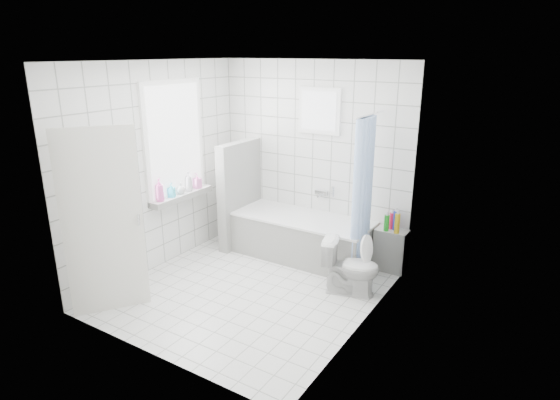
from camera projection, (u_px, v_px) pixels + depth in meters
The scene contains 19 objects.
ground at pixel (250, 289), 5.55m from camera, with size 3.00×3.00×0.00m, color white.
ceiling at pixel (245, 61), 4.75m from camera, with size 3.00×3.00×0.00m, color white.
wall_back at pixel (313, 158), 6.36m from camera, with size 2.80×0.02×2.60m, color white.
wall_front at pixel (144, 225), 3.94m from camera, with size 2.80×0.02×2.60m, color white.
wall_left at pixel (157, 168), 5.86m from camera, with size 0.02×3.00×2.60m, color white.
wall_right at pixel (368, 205), 4.44m from camera, with size 0.02×3.00×2.60m, color white.
window_left at pixel (175, 141), 5.99m from camera, with size 0.01×0.90×1.40m, color white.
window_back at pixel (319, 111), 6.08m from camera, with size 0.50×0.01×0.50m, color white.
window_sill at pixel (182, 196), 6.19m from camera, with size 0.18×1.02×0.08m, color white.
door at pixel (103, 223), 4.83m from camera, with size 0.04×0.80×2.00m, color silver.
bathtub at pixel (302, 237), 6.33m from camera, with size 1.88×0.77×0.58m.
partition_wall at pixel (240, 194), 6.66m from camera, with size 0.15×0.85×1.50m, color white.
tiled_ledge at pixel (391, 250), 5.96m from camera, with size 0.40×0.24×0.55m, color white.
toilet at pixel (351, 267), 5.37m from camera, with size 0.37×0.64×0.66m, color white.
curtain_rod at pixel (370, 115), 5.34m from camera, with size 0.02×0.02×0.80m, color silver.
shower_curtain at pixel (362, 193), 5.51m from camera, with size 0.14×0.48×1.78m, color #4D83E2, non-canonical shape.
tub_faucet at pixel (321, 193), 6.38m from camera, with size 0.18×0.06×0.06m, color silver.
sill_bottles at pixel (178, 186), 6.08m from camera, with size 0.17×0.82×0.29m.
ledge_bottles at pixel (393, 222), 5.82m from camera, with size 0.20×0.18×0.25m.
Camera 1 is at (2.93, -4.02, 2.70)m, focal length 30.00 mm.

